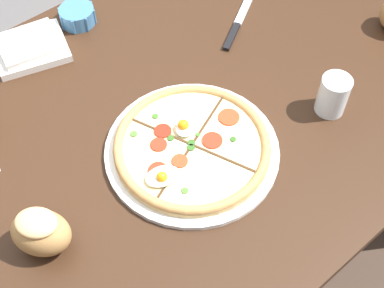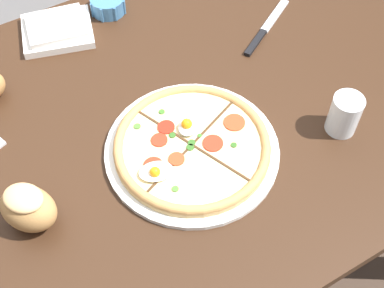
% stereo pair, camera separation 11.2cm
% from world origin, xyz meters
% --- Properties ---
extents(ground_plane, '(12.00, 12.00, 0.00)m').
position_xyz_m(ground_plane, '(0.00, 0.00, 0.00)').
color(ground_plane, '#3D2D23').
extents(dining_table, '(1.34, 0.98, 0.78)m').
position_xyz_m(dining_table, '(0.00, 0.00, 0.68)').
color(dining_table, '#331E11').
rests_on(dining_table, ground_plane).
extents(pizza, '(0.37, 0.37, 0.05)m').
position_xyz_m(pizza, '(-0.06, -0.11, 0.80)').
color(pizza, white).
rests_on(pizza, dining_table).
extents(ramekin_bowl, '(0.10, 0.10, 0.04)m').
position_xyz_m(ramekin_bowl, '(-0.01, 0.40, 0.80)').
color(ramekin_bowl, teal).
rests_on(ramekin_bowl, dining_table).
extents(napkin_folded, '(0.21, 0.19, 0.04)m').
position_xyz_m(napkin_folded, '(-0.16, 0.38, 0.79)').
color(napkin_folded, silver).
rests_on(napkin_folded, dining_table).
extents(bread_piece_far, '(0.14, 0.14, 0.10)m').
position_xyz_m(bread_piece_far, '(-0.40, -0.09, 0.83)').
color(bread_piece_far, '#B27F47').
rests_on(bread_piece_far, dining_table).
extents(knife_spare, '(0.21, 0.13, 0.01)m').
position_xyz_m(knife_spare, '(0.31, 0.13, 0.78)').
color(knife_spare, silver).
rests_on(knife_spare, dining_table).
extents(water_glass, '(0.07, 0.07, 0.09)m').
position_xyz_m(water_glass, '(0.26, -0.22, 0.82)').
color(water_glass, white).
rests_on(water_glass, dining_table).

